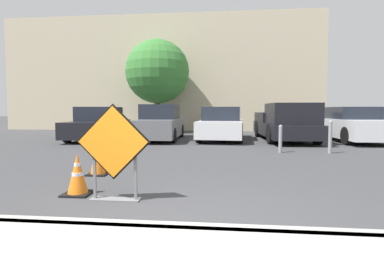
% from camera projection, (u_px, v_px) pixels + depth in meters
% --- Properties ---
extents(ground_plane, '(96.00, 96.00, 0.00)m').
position_uv_depth(ground_plane, '(213.00, 141.00, 13.07)').
color(ground_plane, '#3D3D3F').
extents(curb_lip, '(28.38, 0.20, 0.14)m').
position_uv_depth(curb_lip, '(183.00, 232.00, 3.14)').
color(curb_lip, '#999993').
rests_on(curb_lip, ground_plane).
extents(road_closed_sign, '(1.11, 0.20, 1.44)m').
position_uv_depth(road_closed_sign, '(114.00, 150.00, 4.39)').
color(road_closed_sign, black).
rests_on(road_closed_sign, ground_plane).
extents(traffic_cone_nearest, '(0.42, 0.42, 0.65)m').
position_uv_depth(traffic_cone_nearest, '(78.00, 175.00, 4.76)').
color(traffic_cone_nearest, black).
rests_on(traffic_cone_nearest, ground_plane).
extents(traffic_cone_second, '(0.41, 0.41, 0.77)m').
position_uv_depth(traffic_cone_second, '(98.00, 157.00, 6.22)').
color(traffic_cone_second, black).
rests_on(traffic_cone_second, ground_plane).
extents(parked_car_nearest, '(2.04, 4.51, 1.49)m').
position_uv_depth(parked_car_nearest, '(99.00, 125.00, 13.68)').
color(parked_car_nearest, black).
rests_on(parked_car_nearest, ground_plane).
extents(parked_car_second, '(1.88, 4.44, 1.59)m').
position_uv_depth(parked_car_second, '(160.00, 124.00, 13.62)').
color(parked_car_second, slate).
rests_on(parked_car_second, ground_plane).
extents(parked_car_third, '(2.13, 4.47, 1.49)m').
position_uv_depth(parked_car_third, '(222.00, 125.00, 13.56)').
color(parked_car_third, silver).
rests_on(parked_car_third, ground_plane).
extents(pickup_truck, '(2.21, 5.46, 1.62)m').
position_uv_depth(pickup_truck, '(286.00, 124.00, 13.03)').
color(pickup_truck, black).
rests_on(pickup_truck, ground_plane).
extents(parked_car_fourth, '(2.00, 4.70, 1.48)m').
position_uv_depth(parked_car_fourth, '(352.00, 125.00, 12.89)').
color(parked_car_fourth, silver).
rests_on(parked_car_fourth, ground_plane).
extents(bollard_nearest, '(0.12, 0.12, 0.88)m').
position_uv_depth(bollard_nearest, '(280.00, 138.00, 9.44)').
color(bollard_nearest, gray).
rests_on(bollard_nearest, ground_plane).
extents(bollard_second, '(0.12, 0.12, 1.03)m').
position_uv_depth(bollard_second, '(330.00, 136.00, 9.28)').
color(bollard_second, gray).
rests_on(bollard_second, ground_plane).
extents(building_facade_backdrop, '(21.24, 5.00, 7.57)m').
position_uv_depth(building_facade_backdrop, '(165.00, 77.00, 21.94)').
color(building_facade_backdrop, beige).
rests_on(building_facade_backdrop, ground_plane).
extents(street_tree_behind_lot, '(3.78, 3.78, 5.52)m').
position_uv_depth(street_tree_behind_lot, '(158.00, 72.00, 17.79)').
color(street_tree_behind_lot, '#513823').
rests_on(street_tree_behind_lot, ground_plane).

